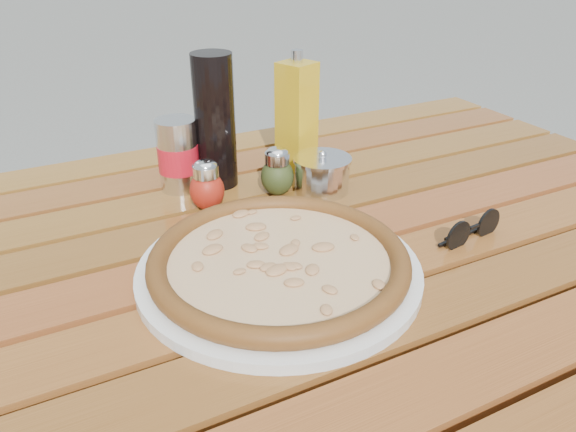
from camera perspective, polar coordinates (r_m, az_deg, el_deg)
name	(u,v)px	position (r m, az deg, el deg)	size (l,w,h in m)	color
table	(294,285)	(0.83, 0.63, -7.01)	(1.40, 0.90, 0.75)	#381D0C
plate	(279,270)	(0.72, -0.91, -5.52)	(0.36, 0.36, 0.01)	silver
pizza	(279,260)	(0.71, -0.92, -4.46)	(0.34, 0.34, 0.03)	beige
pepper_shaker	(207,186)	(0.87, -8.26, 3.07)	(0.07, 0.07, 0.08)	#B22414
oregano_shaker	(277,172)	(0.91, -1.10, 4.49)	(0.07, 0.07, 0.08)	#39451B
dark_bottle	(215,122)	(0.93, -7.42, 9.49)	(0.07, 0.07, 0.22)	black
soda_can	(178,156)	(0.94, -11.09, 6.04)	(0.09, 0.09, 0.12)	silver
olive_oil_cruet	(297,116)	(1.00, 0.89, 10.11)	(0.07, 0.07, 0.21)	#BE9314
parmesan_tin	(322,174)	(0.93, 3.47, 4.31)	(0.11, 0.11, 0.07)	silver
sunglasses	(472,230)	(0.83, 18.18, -1.36)	(0.11, 0.04, 0.04)	black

